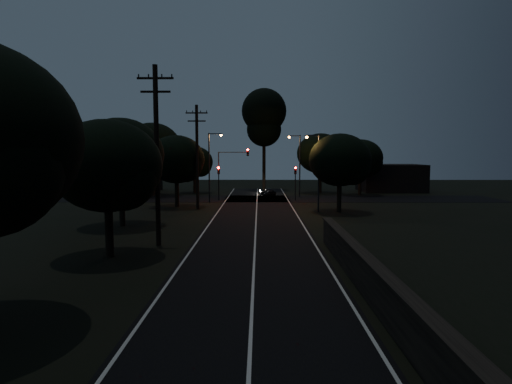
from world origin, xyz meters
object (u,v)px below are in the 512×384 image
object	(u,v)px
tall_pine	(264,117)
signal_right	(295,177)
utility_pole_mid	(157,153)
streetlight_a	(211,162)
utility_pole_far	(197,155)
streetlight_c	(317,167)
streetlight_b	(298,161)
signal_left	(219,177)
signal_mast	(233,164)
car	(268,192)

from	to	relation	value
tall_pine	signal_right	distance (m)	17.56
utility_pole_mid	streetlight_a	world-z (taller)	utility_pole_mid
utility_pole_mid	utility_pole_far	bearing A→B (deg)	90.00
utility_pole_mid	streetlight_c	bearing A→B (deg)	51.74
utility_pole_mid	streetlight_b	bearing A→B (deg)	68.70
signal_left	streetlight_c	size ratio (longest dim) A/B	0.55
streetlight_c	streetlight_a	bearing A→B (deg)	144.31
signal_left	signal_mast	distance (m)	2.26
car	signal_right	bearing A→B (deg)	96.81
tall_pine	streetlight_a	bearing A→B (deg)	-110.36
signal_mast	streetlight_b	distance (m)	9.15
streetlight_a	streetlight_b	bearing A→B (deg)	29.48
signal_mast	signal_right	bearing A→B (deg)	-0.03
streetlight_c	car	size ratio (longest dim) A/B	2.45
utility_pole_far	signal_left	size ratio (longest dim) A/B	2.56
signal_right	streetlight_b	world-z (taller)	streetlight_b
utility_pole_far	tall_pine	size ratio (longest dim) A/B	0.68
signal_left	streetlight_a	world-z (taller)	streetlight_a
signal_right	streetlight_c	distance (m)	10.18
signal_mast	streetlight_a	distance (m)	3.13
streetlight_a	streetlight_b	world-z (taller)	same
tall_pine	signal_mast	distance (m)	16.96
signal_right	signal_mast	distance (m)	7.66
utility_pole_mid	tall_pine	world-z (taller)	tall_pine
signal_mast	streetlight_b	world-z (taller)	streetlight_b
streetlight_c	signal_left	bearing A→B (deg)	136.24
streetlight_c	car	bearing A→B (deg)	105.23
signal_left	signal_right	xyz separation A→B (m)	(9.20, 0.00, 0.00)
streetlight_c	signal_right	bearing A→B (deg)	97.02
utility_pole_mid	streetlight_a	size ratio (longest dim) A/B	1.38
utility_pole_far	streetlight_c	world-z (taller)	utility_pole_far
signal_right	utility_pole_far	bearing A→B (deg)	-143.00
tall_pine	signal_right	bearing A→B (deg)	-76.51
signal_right	streetlight_b	size ratio (longest dim) A/B	0.51
streetlight_b	car	xyz separation A→B (m)	(-3.84, 2.00, -4.11)
utility_pole_mid	signal_left	distance (m)	25.19
signal_right	streetlight_a	xyz separation A→B (m)	(-9.91, -1.99, 1.80)
signal_left	car	size ratio (longest dim) A/B	1.34
utility_pole_mid	streetlight_c	distance (m)	19.15
signal_right	car	size ratio (longest dim) A/B	1.34
streetlight_a	utility_pole_far	bearing A→B (deg)	-96.59
utility_pole_far	signal_right	xyz separation A→B (m)	(10.60, 7.99, -2.65)
utility_pole_far	signal_mast	distance (m)	8.64
signal_right	streetlight_c	world-z (taller)	streetlight_c
signal_mast	streetlight_c	size ratio (longest dim) A/B	0.83
streetlight_b	car	bearing A→B (deg)	152.46
tall_pine	utility_pole_mid	bearing A→B (deg)	-99.93
tall_pine	streetlight_c	bearing A→B (deg)	-79.07
utility_pole_mid	signal_mast	xyz separation A→B (m)	(3.09, 24.99, -1.40)
signal_left	signal_mast	world-z (taller)	signal_mast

